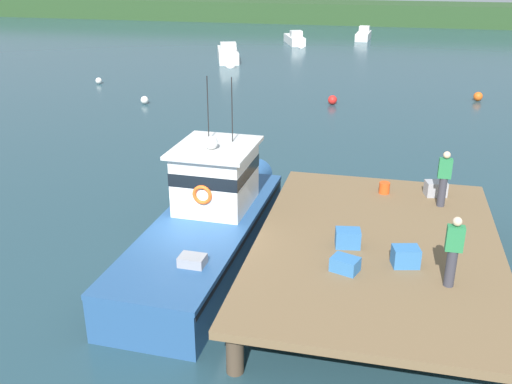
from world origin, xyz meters
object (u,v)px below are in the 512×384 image
Objects in this scene: crate_stack_mid_dock at (345,264)px; crate_single_far at (348,238)px; mooring_buoy_spare_mooring at (332,100)px; main_fishing_boat at (210,221)px; crate_stack_near_edge at (406,257)px; bait_bucket at (384,188)px; deckhand_by_the_boat at (444,178)px; moored_boat_mid_harbor at (295,39)px; mooring_buoy_inshore at (145,100)px; crate_single_by_cleat at (436,188)px; mooring_buoy_outer at (99,81)px; mooring_buoy_channel_marker at (478,96)px; moored_boat_near_channel at (228,55)px; moored_boat_far_right at (364,35)px; deckhand_further_back at (453,250)px.

crate_single_far is (-0.05, 1.22, 0.06)m from crate_stack_mid_dock.
crate_stack_mid_dock is 1.22m from crate_single_far.
main_fishing_boat is at bearing -94.45° from mooring_buoy_spare_mooring.
bait_bucket is at bearing 97.76° from crate_stack_near_edge.
deckhand_by_the_boat is 40.50m from moored_boat_mid_harbor.
bait_bucket is 0.77× the size of mooring_buoy_inshore.
crate_single_by_cleat is at bearing -41.22° from mooring_buoy_inshore.
crate_single_far is 42.94m from moored_boat_mid_harbor.
moored_boat_mid_harbor is at bearing 65.26° from mooring_buoy_outer.
crate_stack_near_edge is at bearing -104.97° from deckhand_by_the_boat.
mooring_buoy_inshore is at bearing -164.63° from mooring_buoy_channel_marker.
mooring_buoy_inshore is (-0.78, -14.63, -0.30)m from moored_boat_near_channel.
moored_boat_mid_harbor is 9.91× the size of mooring_buoy_spare_mooring.
mooring_buoy_inshore is 6.77m from mooring_buoy_outer.
mooring_buoy_spare_mooring is (-0.06, -27.89, -0.17)m from moored_boat_far_right.
crate_stack_mid_dock is 1.00× the size of crate_single_far.
crate_stack_mid_dock is 0.37× the size of deckhand_by_the_boat.
main_fishing_boat is at bearing -55.56° from mooring_buoy_outer.
main_fishing_boat is 1.64× the size of moored_boat_near_channel.
bait_bucket is 0.06× the size of moored_boat_near_channel.
crate_single_far reaches higher than mooring_buoy_channel_marker.
bait_bucket is at bearing 106.72° from deckhand_further_back.
deckhand_further_back is 30.52m from mooring_buoy_outer.
crate_stack_mid_dock reaches higher than moored_boat_near_channel.
crate_single_far is 27.99m from mooring_buoy_outer.
crate_stack_mid_dock is 0.12× the size of moored_boat_mid_harbor.
moored_boat_near_channel is (-14.29, 33.01, -1.54)m from deckhand_further_back.
bait_bucket is 1.84m from deckhand_by_the_boat.
mooring_buoy_spare_mooring is at bearing 102.84° from deckhand_further_back.
deckhand_by_the_boat is at bearing -20.57° from bait_bucket.
bait_bucket is 16.04m from mooring_buoy_spare_mooring.
moored_boat_mid_harbor reaches higher than moored_boat_far_right.
moored_boat_mid_harbor is at bearing 80.08° from mooring_buoy_inshore.
mooring_buoy_inshore is (-12.79, 17.05, -1.20)m from crate_single_far.
moored_boat_far_right is at bearing 58.90° from mooring_buoy_outer.
crate_single_far is at bearing -50.17° from mooring_buoy_outer.
moored_boat_near_channel reaches higher than moored_boat_mid_harbor.
mooring_buoy_channel_marker is at bearing 79.34° from crate_stack_near_edge.
bait_bucket is at bearing -85.87° from moored_boat_far_right.
deckhand_by_the_boat reaches higher than crate_stack_mid_dock.
deckhand_by_the_boat is 0.33× the size of moored_boat_far_right.
main_fishing_boat is 4.00m from crate_single_far.
mooring_buoy_channel_marker is 23.58m from mooring_buoy_outer.
bait_bucket is at bearing -173.33° from crate_single_by_cleat.
deckhand_by_the_boat is 0.32× the size of moored_boat_mid_harbor.
deckhand_further_back reaches higher than mooring_buoy_outer.
deckhand_further_back is (2.29, -1.33, 0.64)m from crate_single_far.
deckhand_by_the_boat is 44.45m from moored_boat_far_right.
deckhand_by_the_boat is (6.23, 2.11, 1.05)m from main_fishing_boat.
moored_boat_far_right is at bearing 92.87° from crate_single_far.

